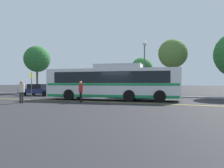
{
  "coord_description": "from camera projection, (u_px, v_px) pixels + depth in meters",
  "views": [
    {
      "loc": [
        6.25,
        -18.54,
        1.63
      ],
      "look_at": [
        -0.72,
        0.37,
        1.49
      ],
      "focal_mm": 35.0,
      "sensor_mm": 36.0,
      "label": 1
    }
  ],
  "objects": [
    {
      "name": "parked_car_2",
      "position": [
        129.0,
        91.0,
        23.24
      ],
      "size": [
        4.0,
        1.86,
        1.4
      ],
      "rotation": [
        0.0,
        0.0,
        -1.56
      ],
      "color": "maroon",
      "rests_on": "ground_plane"
    },
    {
      "name": "tree_2",
      "position": [
        173.0,
        54.0,
        25.78
      ],
      "size": [
        3.41,
        3.41,
        6.76
      ],
      "color": "#513823",
      "rests_on": "ground_plane"
    },
    {
      "name": "pedestrian_1",
      "position": [
        21.0,
        90.0,
        17.19
      ],
      "size": [
        0.47,
        0.38,
        1.75
      ],
      "rotation": [
        0.0,
        0.0,
        3.6
      ],
      "color": "#2D2D33",
      "rests_on": "ground_plane"
    },
    {
      "name": "tree_1",
      "position": [
        37.0,
        59.0,
        32.93
      ],
      "size": [
        3.93,
        3.93,
        7.15
      ],
      "color": "#513823",
      "rests_on": "ground_plane"
    },
    {
      "name": "street_lamp",
      "position": [
        145.0,
        55.0,
        25.99
      ],
      "size": [
        0.55,
        0.55,
        6.55
      ],
      "color": "#59595E",
      "rests_on": "ground_plane"
    },
    {
      "name": "curb_strip",
      "position": [
        128.0,
        96.0,
        25.26
      ],
      "size": [
        40.14,
        0.36,
        0.15
      ],
      "primitive_type": "cube",
      "color": "#99999E",
      "rests_on": "ground_plane"
    },
    {
      "name": "bus_stop_sign",
      "position": [
        32.0,
        82.0,
        21.2
      ],
      "size": [
        0.07,
        0.4,
        2.63
      ],
      "rotation": [
        0.0,
        0.0,
        1.67
      ],
      "color": "#59595E",
      "rests_on": "ground_plane"
    },
    {
      "name": "ground_plane",
      "position": [
        118.0,
        101.0,
        19.57
      ],
      "size": [
        220.0,
        220.0,
        0.0
      ],
      "primitive_type": "plane",
      "color": "#262628"
    },
    {
      "name": "lane_strip_0",
      "position": [
        103.0,
        102.0,
        18.1
      ],
      "size": [
        32.14,
        0.2,
        0.01
      ],
      "primitive_type": "cube",
      "rotation": [
        0.0,
        0.0,
        1.57
      ],
      "color": "gold",
      "rests_on": "ground_plane"
    },
    {
      "name": "tree_3",
      "position": [
        142.0,
        68.0,
        29.43
      ],
      "size": [
        2.9,
        2.9,
        5.01
      ],
      "color": "#513823",
      "rests_on": "ground_plane"
    },
    {
      "name": "pedestrian_0",
      "position": [
        81.0,
        90.0,
        17.71
      ],
      "size": [
        0.45,
        0.46,
        1.74
      ],
      "rotation": [
        0.0,
        0.0,
        2.34
      ],
      "color": "black",
      "rests_on": "ground_plane"
    },
    {
      "name": "parked_car_1",
      "position": [
        80.0,
        90.0,
        25.45
      ],
      "size": [
        4.39,
        2.04,
        1.48
      ],
      "rotation": [
        0.0,
        0.0,
        1.55
      ],
      "color": "navy",
      "rests_on": "ground_plane"
    },
    {
      "name": "parked_car_0",
      "position": [
        39.0,
        90.0,
        27.13
      ],
      "size": [
        4.82,
        2.17,
        1.44
      ],
      "rotation": [
        0.0,
        0.0,
        -1.53
      ],
      "color": "navy",
      "rests_on": "ground_plane"
    },
    {
      "name": "transit_bus",
      "position": [
        112.0,
        82.0,
        20.14
      ],
      "size": [
        12.61,
        3.63,
        3.3
      ],
      "rotation": [
        0.0,
        0.0,
        1.67
      ],
      "color": "silver",
      "rests_on": "ground_plane"
    }
  ]
}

